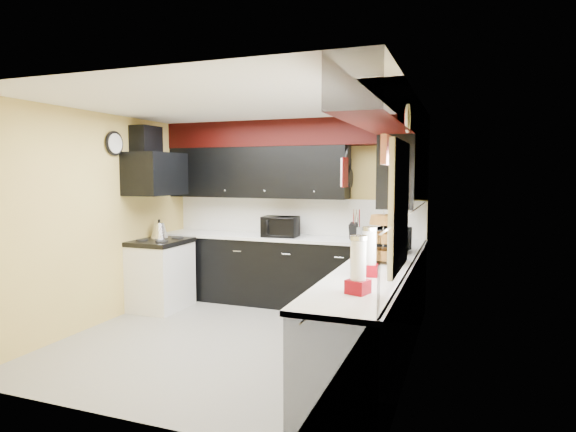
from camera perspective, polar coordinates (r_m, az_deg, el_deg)
The scene contains 35 objects.
ground at distance 5.37m, azimuth -5.88°, elevation -14.42°, with size 3.60×3.60×0.00m, color gray.
wall_back at distance 6.74m, azimuth 0.77°, elevation 0.51°, with size 3.60×0.06×2.50m, color #E0C666.
wall_right at distance 4.59m, azimuth 14.59°, elevation -1.84°, with size 0.06×3.60×2.50m, color #E0C666.
wall_left at distance 6.10m, azimuth -21.35°, elevation -0.34°, with size 0.06×3.60×2.50m, color #E0C666.
ceiling at distance 5.11m, azimuth -6.15°, elevation 13.05°, with size 3.60×3.60×0.06m, color white.
cab_back at distance 6.58m, azimuth -0.12°, elevation -6.65°, with size 3.60×0.60×0.90m, color black.
cab_right at distance 4.51m, azimuth 10.08°, elevation -12.30°, with size 0.60×3.00×0.90m, color black.
counter_back at distance 6.50m, azimuth -0.12°, elevation -2.59°, with size 3.62×0.64×0.04m, color white.
counter_right at distance 4.39m, azimuth 10.17°, elevation -6.44°, with size 0.64×3.02×0.04m, color white.
splash_back at distance 6.74m, azimuth 0.74°, elevation -0.01°, with size 3.60×0.02×0.50m, color white.
splash_right at distance 4.60m, azimuth 14.45°, elevation -2.58°, with size 0.02×3.60×0.50m, color white.
upper_back at distance 6.74m, azimuth -3.75°, elevation 5.17°, with size 2.60×0.35×0.70m, color black.
upper_right at distance 5.47m, azimuth 13.84°, elevation 5.05°, with size 0.35×1.80×0.70m, color black.
soffit_back at distance 6.57m, azimuth 0.25°, elevation 9.77°, with size 3.60×0.36×0.35m, color black.
soffit_right at distance 4.43m, azimuth 12.31°, elevation 11.89°, with size 0.36×3.24×0.35m, color black.
stove at distance 6.62m, azimuth -14.82°, elevation -6.93°, with size 0.60×0.75×0.86m, color white.
cooktop at distance 6.54m, azimuth -14.91°, elevation -2.99°, with size 0.62×0.77×0.06m, color black.
hood at distance 6.51m, azimuth -15.45°, elevation 4.83°, with size 0.50×0.78×0.55m, color black.
hood_duct at distance 6.60m, azimuth -16.47°, elevation 8.46°, with size 0.24×0.40×0.40m, color black.
window at distance 3.67m, azimuth 13.06°, elevation 1.18°, with size 0.03×0.86×0.96m, color white, non-canonical shape.
valance at distance 3.68m, azimuth 12.33°, elevation 7.44°, with size 0.04×0.88×0.20m, color red.
pan_top at distance 6.25m, azimuth 7.16°, elevation 6.98°, with size 0.03×0.22×0.40m, color black, non-canonical shape.
pan_mid at distance 6.12m, azimuth 6.85°, elevation 4.69°, with size 0.03×0.28×0.46m, color black, non-canonical shape.
pan_low at distance 6.38m, azimuth 7.39°, elevation 4.43°, with size 0.03×0.24×0.42m, color black, non-canonical shape.
cut_board at distance 6.00m, azimuth 6.68°, elevation 5.16°, with size 0.03×0.26×0.35m, color white.
baskets at distance 4.68m, azimuth 11.22°, elevation -2.50°, with size 0.27×0.27×0.50m, color brown, non-canonical shape.
clock at distance 6.26m, azimuth -19.89°, elevation 8.09°, with size 0.03×0.30×0.30m, color black, non-canonical shape.
deco_plate at distance 4.24m, azimuth 14.01°, elevation 11.16°, with size 0.03×0.24×0.24m, color white, non-canonical shape.
toaster_oven at distance 6.45m, azimuth -0.93°, elevation -1.26°, with size 0.47×0.39×0.27m, color black.
microwave at distance 5.35m, azimuth 11.97°, elevation -2.76°, with size 0.47×0.32×0.26m, color black.
utensil_crock at distance 6.28m, azimuth 8.09°, elevation -2.01°, with size 0.15×0.15×0.16m, color silver.
knife_block at distance 6.26m, azimuth 7.81°, elevation -1.80°, with size 0.09×0.13×0.21m, color black.
kettle at distance 6.72m, azimuth -15.01°, elevation -1.64°, with size 0.23×0.23×0.20m, color silver, non-canonical shape.
dispenser_a at distance 4.05m, azimuth 9.63°, elevation -4.39°, with size 0.14×0.14×0.38m, color maroon, non-canonical shape.
dispenser_b at distance 3.45m, azimuth 8.32°, elevation -5.97°, with size 0.14×0.14×0.39m, color maroon, non-canonical shape.
Camera 1 is at (2.24, -4.54, 1.80)m, focal length 30.00 mm.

